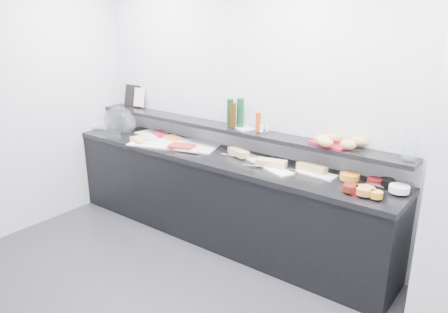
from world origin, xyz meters
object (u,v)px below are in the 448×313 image
Objects in this scene: cloche_base at (115,128)px; condiment_tray at (243,128)px; carafe at (410,143)px; sandwich_plate_mid at (276,170)px; bread_tray at (332,144)px; framed_print at (133,96)px.

cloche_base is 1.76m from condiment_tray.
sandwich_plate_mid is at bearing -170.02° from carafe.
carafe reaches higher than bread_tray.
carafe is at bearing -4.87° from cloche_base.
framed_print is 2.62m from bread_tray.
bread_tray is (2.68, 0.19, 0.24)m from cloche_base.
condiment_tray is (1.74, 0.20, 0.24)m from cloche_base.
carafe reaches higher than cloche_base.
carafe is at bearing 8.82° from bread_tray.
cloche_base is 1.48× the size of sandwich_plate_mid.
framed_print is 0.87× the size of carafe.
carafe is (3.33, 0.13, 0.38)m from cloche_base.
framed_print is at bearing -165.77° from sandwich_plate_mid.
carafe reaches higher than framed_print.
bread_tray is at bearing 23.62° from condiment_tray.
condiment_tray is 1.60m from carafe.
condiment_tray is at bearing -165.89° from bread_tray.
condiment_tray reaches higher than sandwich_plate_mid.
bread_tray is at bearing 54.22° from sandwich_plate_mid.
framed_print is 1.68m from condiment_tray.
framed_print reaches higher than condiment_tray.
condiment_tray is (1.67, -0.06, -0.12)m from framed_print.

